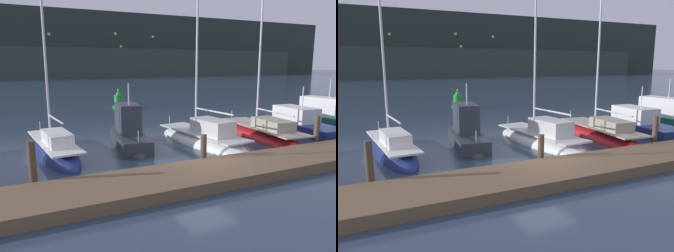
{
  "view_description": "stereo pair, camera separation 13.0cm",
  "coord_description": "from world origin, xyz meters",
  "views": [
    {
      "loc": [
        -7.62,
        -12.18,
        4.6
      ],
      "look_at": [
        0.0,
        3.84,
        1.2
      ],
      "focal_mm": 35.0,
      "sensor_mm": 36.0,
      "label": 1
    },
    {
      "loc": [
        -7.5,
        -12.24,
        4.6
      ],
      "look_at": [
        0.0,
        3.84,
        1.2
      ],
      "focal_mm": 35.0,
      "sensor_mm": 36.0,
      "label": 2
    }
  ],
  "objects": [
    {
      "name": "hillside_backdrop",
      "position": [
        3.51,
        105.61,
        10.02
      ],
      "size": [
        240.0,
        23.0,
        21.76
      ],
      "color": "#28332D",
      "rests_on": "ground"
    },
    {
      "name": "sailboat_berth_3",
      "position": [
        -5.92,
        5.0,
        0.12
      ],
      "size": [
        2.56,
        7.64,
        10.22
      ],
      "color": "navy",
      "rests_on": "ground"
    },
    {
      "name": "motorboat_berth_8",
      "position": [
        14.13,
        4.97,
        0.35
      ],
      "size": [
        3.18,
        6.98,
        4.05
      ],
      "color": "#195647",
      "rests_on": "ground"
    },
    {
      "name": "channel_buoy",
      "position": [
        2.45,
        21.26,
        0.72
      ],
      "size": [
        1.28,
        1.28,
        1.94
      ],
      "color": "green",
      "rests_on": "ground"
    },
    {
      "name": "dock",
      "position": [
        0.0,
        -1.56,
        0.23
      ],
      "size": [
        38.22,
        2.8,
        0.45
      ],
      "primitive_type": "cube",
      "color": "brown",
      "rests_on": "ground"
    },
    {
      "name": "motorboat_berth_4",
      "position": [
        -1.93,
        4.78,
        0.43
      ],
      "size": [
        2.31,
        5.22,
        4.17
      ],
      "color": "#2D3338",
      "rests_on": "ground"
    },
    {
      "name": "sailboat_berth_6",
      "position": [
        6.42,
        3.42,
        0.16
      ],
      "size": [
        3.07,
        8.38,
        12.33
      ],
      "color": "red",
      "rests_on": "ground"
    },
    {
      "name": "motorboat_berth_7",
      "position": [
        10.15,
        3.85,
        0.25
      ],
      "size": [
        3.0,
        7.07,
        3.67
      ],
      "color": "navy",
      "rests_on": "ground"
    },
    {
      "name": "mooring_pile_2",
      "position": [
        0.0,
        0.09,
        0.73
      ],
      "size": [
        0.28,
        0.28,
        1.46
      ],
      "primitive_type": "cylinder",
      "color": "#4C3D2D",
      "rests_on": "ground"
    },
    {
      "name": "mooring_pile_1",
      "position": [
        -7.18,
        0.09,
        0.95
      ],
      "size": [
        0.28,
        0.28,
        1.9
      ],
      "primitive_type": "cylinder",
      "color": "#4C3D2D",
      "rests_on": "ground"
    },
    {
      "name": "ground_plane",
      "position": [
        0.0,
        0.0,
        0.0
      ],
      "size": [
        400.0,
        400.0,
        0.0
      ],
      "primitive_type": "plane",
      "color": "#2D3D51"
    },
    {
      "name": "sailboat_berth_5",
      "position": [
        2.19,
        3.71,
        0.17
      ],
      "size": [
        3.04,
        7.94,
        10.88
      ],
      "color": "white",
      "rests_on": "ground"
    },
    {
      "name": "mooring_pile_3",
      "position": [
        7.18,
        0.09,
        0.91
      ],
      "size": [
        0.28,
        0.28,
        1.81
      ],
      "primitive_type": "cylinder",
      "color": "#4C3D2D",
      "rests_on": "ground"
    }
  ]
}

